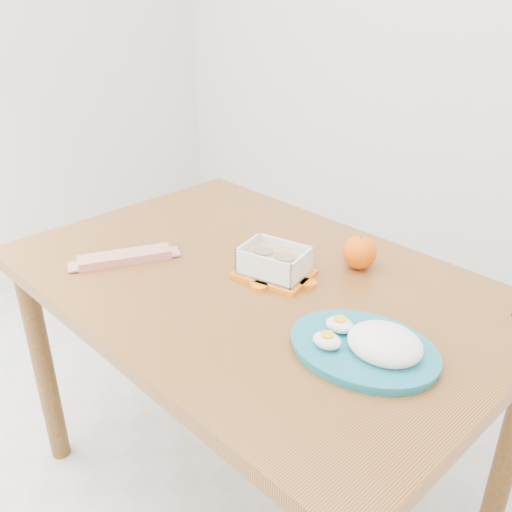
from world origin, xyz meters
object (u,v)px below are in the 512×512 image
Objects in this scene: food_container at (274,262)px; orange_fruit at (360,252)px; rice_plate at (370,344)px; dining_table at (256,311)px.

orange_fruit reaches higher than food_container.
rice_plate is (0.20, -0.31, -0.02)m from orange_fruit.
orange_fruit is 0.27× the size of rice_plate.
orange_fruit is at bearing 57.72° from dining_table.
food_container is 0.37m from rice_plate.
rice_plate is at bearing -8.23° from dining_table.
dining_table is at bearing -134.99° from food_container.
rice_plate reaches higher than food_container.
food_container is (0.03, 0.04, 0.13)m from dining_table.
orange_fruit reaches higher than rice_plate.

